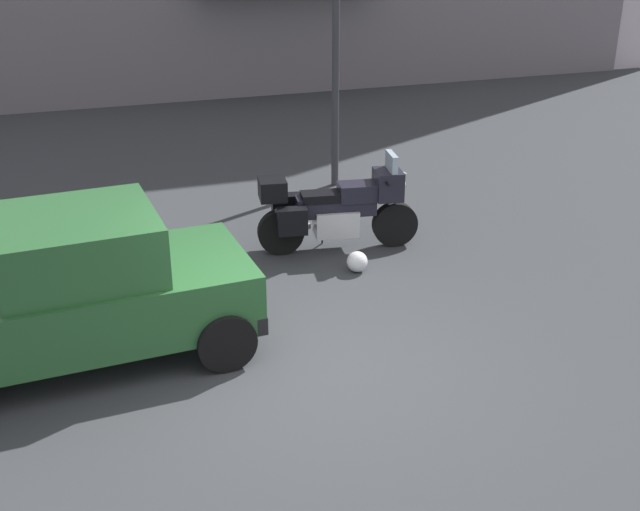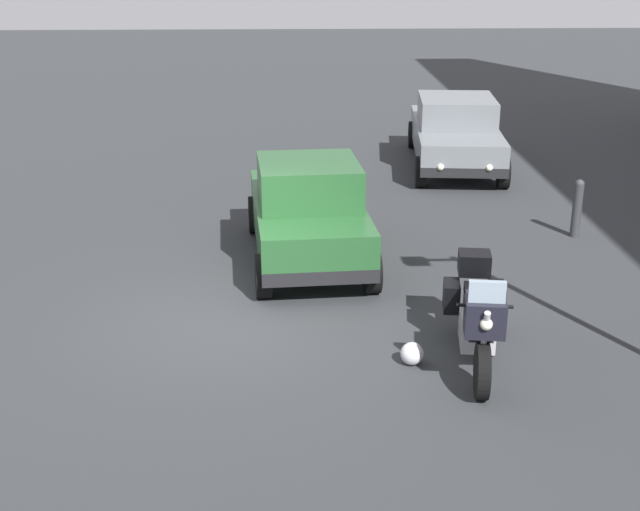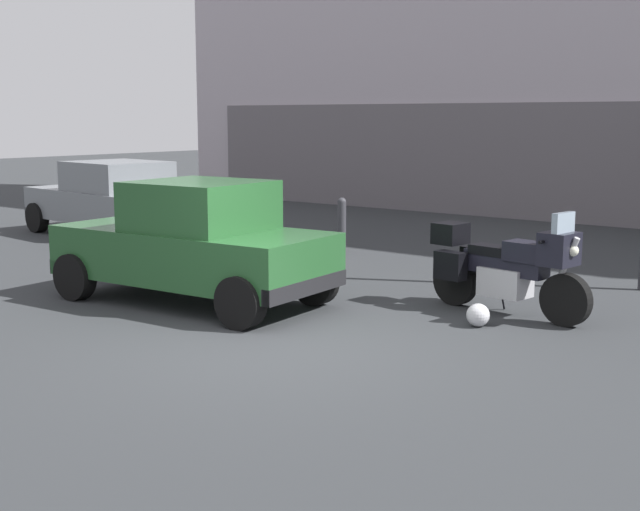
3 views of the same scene
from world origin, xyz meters
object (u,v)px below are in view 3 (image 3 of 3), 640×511
(car_hatchback_near, at_px, (194,243))
(car_sedan_far, at_px, (117,199))
(bollard_curbside, at_px, (342,224))
(helmet, at_px, (478,315))
(motorcycle, at_px, (505,266))

(car_hatchback_near, distance_m, car_sedan_far, 6.84)
(car_hatchback_near, distance_m, bollard_curbside, 4.73)
(helmet, bearing_deg, car_hatchback_near, -162.22)
(car_sedan_far, bearing_deg, car_hatchback_near, -24.69)
(bollard_curbside, bearing_deg, car_sedan_far, -166.51)
(car_hatchback_near, xyz_separation_m, bollard_curbside, (-0.99, 4.61, -0.27))
(motorcycle, distance_m, bollard_curbside, 5.29)
(motorcycle, relative_size, car_sedan_far, 0.48)
(motorcycle, xyz_separation_m, car_sedan_far, (-9.49, 1.50, 0.16))
(car_hatchback_near, bearing_deg, car_sedan_far, -34.37)
(helmet, height_order, bollard_curbside, bollard_curbside)
(car_hatchback_near, bearing_deg, bollard_curbside, -82.18)
(helmet, height_order, car_sedan_far, car_sedan_far)
(helmet, relative_size, bollard_curbside, 0.28)
(motorcycle, xyz_separation_m, bollard_curbside, (-4.56, 2.68, -0.09))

